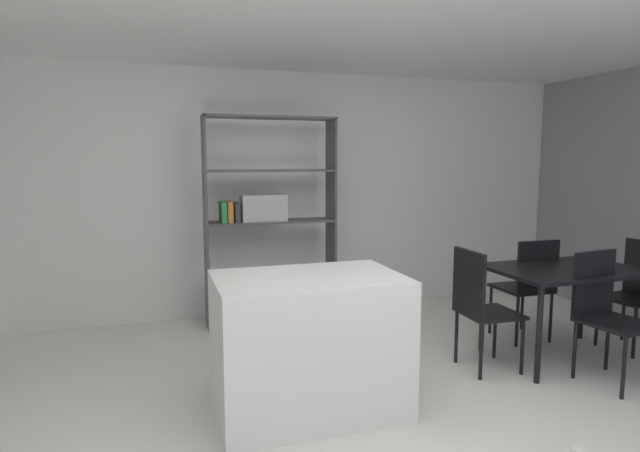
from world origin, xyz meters
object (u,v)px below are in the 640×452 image
at_px(dining_chair_far, 529,281).
at_px(dining_table, 565,277).
at_px(dining_chair_near, 605,306).
at_px(dining_chair_window_side, 639,286).
at_px(open_bookshelf, 263,224).
at_px(kitchen_island, 309,344).
at_px(dining_chair_island_side, 479,301).

bearing_deg(dining_chair_far, dining_table, 90.26).
xyz_separation_m(dining_chair_near, dining_chair_window_side, (0.82, 0.43, -0.01)).
height_order(open_bookshelf, dining_chair_near, open_bookshelf).
bearing_deg(dining_table, open_bookshelf, 141.82).
distance_m(kitchen_island, dining_chair_far, 2.35).
relative_size(open_bookshelf, dining_chair_island_side, 2.15).
height_order(kitchen_island, dining_chair_island_side, dining_chair_island_side).
distance_m(open_bookshelf, dining_chair_island_side, 2.20).
bearing_deg(dining_chair_window_side, dining_table, -96.69).
bearing_deg(dining_chair_island_side, dining_chair_window_side, -87.59).
bearing_deg(kitchen_island, dining_table, 5.82).
height_order(kitchen_island, dining_chair_window_side, dining_chair_window_side).
bearing_deg(dining_chair_window_side, dining_chair_far, -124.56).
relative_size(kitchen_island, dining_chair_far, 1.27).
xyz_separation_m(kitchen_island, dining_chair_far, (2.25, 0.65, 0.11)).
distance_m(kitchen_island, dining_table, 2.28).
bearing_deg(dining_chair_near, dining_table, 79.87).
bearing_deg(open_bookshelf, dining_table, -38.18).
bearing_deg(dining_chair_island_side, dining_table, -88.18).
relative_size(kitchen_island, dining_table, 1.01).
distance_m(dining_chair_near, dining_chair_far, 0.85).
bearing_deg(dining_table, dining_chair_window_side, 0.92).
height_order(dining_table, dining_chair_near, dining_chair_near).
relative_size(open_bookshelf, dining_chair_near, 2.15).
relative_size(dining_chair_far, dining_chair_island_side, 0.99).
xyz_separation_m(dining_table, dining_chair_window_side, (0.81, 0.01, -0.14)).
bearing_deg(dining_chair_near, dining_chair_island_side, 143.86).
bearing_deg(dining_table, dining_chair_near, -92.02).
bearing_deg(kitchen_island, dining_chair_near, -4.89).
bearing_deg(dining_chair_window_side, dining_chair_island_side, -97.29).
height_order(kitchen_island, dining_table, kitchen_island).
xyz_separation_m(open_bookshelf, dining_chair_far, (2.15, -1.27, -0.44)).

